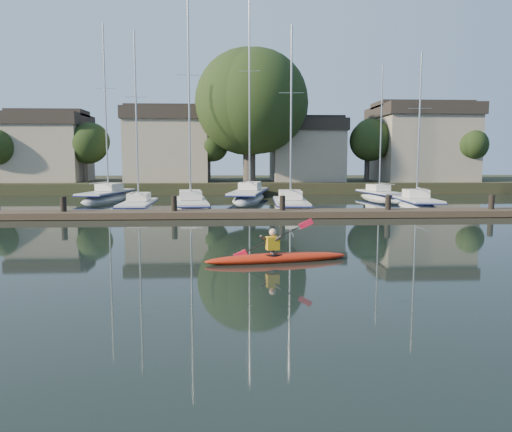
{
  "coord_description": "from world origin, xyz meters",
  "views": [
    {
      "loc": [
        0.05,
        -13.59,
        3.21
      ],
      "look_at": [
        0.99,
        4.03,
        1.2
      ],
      "focal_mm": 35.0,
      "sensor_mm": 36.0,
      "label": 1
    }
  ],
  "objects_px": {
    "sailboat_3": "(291,212)",
    "dock": "(229,214)",
    "sailboat_1": "(138,213)",
    "sailboat_5": "(107,201)",
    "sailboat_7": "(380,200)",
    "kayak": "(277,256)",
    "sailboat_4": "(417,210)",
    "sailboat_6": "(249,201)",
    "sailboat_2": "(191,212)"
  },
  "relations": [
    {
      "from": "sailboat_6",
      "to": "sailboat_1",
      "type": "bearing_deg",
      "value": -119.22
    },
    {
      "from": "sailboat_7",
      "to": "sailboat_5",
      "type": "bearing_deg",
      "value": 171.05
    },
    {
      "from": "sailboat_4",
      "to": "sailboat_6",
      "type": "bearing_deg",
      "value": 147.73
    },
    {
      "from": "sailboat_3",
      "to": "sailboat_5",
      "type": "bearing_deg",
      "value": 148.87
    },
    {
      "from": "dock",
      "to": "sailboat_3",
      "type": "relative_size",
      "value": 2.65
    },
    {
      "from": "dock",
      "to": "sailboat_4",
      "type": "bearing_deg",
      "value": 22.6
    },
    {
      "from": "sailboat_1",
      "to": "sailboat_5",
      "type": "relative_size",
      "value": 0.8
    },
    {
      "from": "kayak",
      "to": "sailboat_5",
      "type": "xyz_separation_m",
      "value": [
        -11.45,
        25.85,
        -0.37
      ]
    },
    {
      "from": "sailboat_7",
      "to": "sailboat_1",
      "type": "bearing_deg",
      "value": -162.09
    },
    {
      "from": "sailboat_6",
      "to": "sailboat_7",
      "type": "distance_m",
      "value": 10.89
    },
    {
      "from": "sailboat_3",
      "to": "kayak",
      "type": "bearing_deg",
      "value": -95.52
    },
    {
      "from": "sailboat_4",
      "to": "sailboat_3",
      "type": "bearing_deg",
      "value": -168.91
    },
    {
      "from": "sailboat_2",
      "to": "sailboat_4",
      "type": "distance_m",
      "value": 15.18
    },
    {
      "from": "kayak",
      "to": "sailboat_4",
      "type": "relative_size",
      "value": 0.41
    },
    {
      "from": "sailboat_4",
      "to": "sailboat_5",
      "type": "xyz_separation_m",
      "value": [
        -22.64,
        8.35,
        -0.0
      ]
    },
    {
      "from": "sailboat_7",
      "to": "sailboat_2",
      "type": "bearing_deg",
      "value": -158.33
    },
    {
      "from": "dock",
      "to": "sailboat_7",
      "type": "height_order",
      "value": "sailboat_7"
    },
    {
      "from": "sailboat_4",
      "to": "sailboat_5",
      "type": "height_order",
      "value": "sailboat_5"
    },
    {
      "from": "kayak",
      "to": "sailboat_2",
      "type": "distance_m",
      "value": 17.36
    },
    {
      "from": "kayak",
      "to": "sailboat_4",
      "type": "xyz_separation_m",
      "value": [
        11.2,
        17.49,
        -0.37
      ]
    },
    {
      "from": "sailboat_2",
      "to": "sailboat_3",
      "type": "xyz_separation_m",
      "value": [
        6.44,
        -0.49,
        -0.01
      ]
    },
    {
      "from": "sailboat_2",
      "to": "sailboat_7",
      "type": "bearing_deg",
      "value": 22.96
    },
    {
      "from": "kayak",
      "to": "sailboat_7",
      "type": "distance_m",
      "value": 27.6
    },
    {
      "from": "kayak",
      "to": "sailboat_1",
      "type": "bearing_deg",
      "value": 102.98
    },
    {
      "from": "dock",
      "to": "sailboat_3",
      "type": "distance_m",
      "value": 5.81
    },
    {
      "from": "kayak",
      "to": "dock",
      "type": "xyz_separation_m",
      "value": [
        -1.52,
        12.2,
        0.02
      ]
    },
    {
      "from": "sailboat_5",
      "to": "sailboat_6",
      "type": "height_order",
      "value": "sailboat_6"
    },
    {
      "from": "kayak",
      "to": "dock",
      "type": "bearing_deg",
      "value": 86.34
    },
    {
      "from": "dock",
      "to": "sailboat_3",
      "type": "xyz_separation_m",
      "value": [
        3.99,
        4.21,
        -0.4
      ]
    },
    {
      "from": "dock",
      "to": "sailboat_4",
      "type": "distance_m",
      "value": 13.78
    },
    {
      "from": "sailboat_3",
      "to": "dock",
      "type": "bearing_deg",
      "value": -130.44
    },
    {
      "from": "sailboat_1",
      "to": "sailboat_4",
      "type": "bearing_deg",
      "value": 1.87
    },
    {
      "from": "sailboat_4",
      "to": "sailboat_7",
      "type": "xyz_separation_m",
      "value": [
        -0.15,
        7.8,
        0.01
      ]
    },
    {
      "from": "sailboat_1",
      "to": "sailboat_3",
      "type": "height_order",
      "value": "sailboat_3"
    },
    {
      "from": "kayak",
      "to": "dock",
      "type": "distance_m",
      "value": 12.3
    },
    {
      "from": "sailboat_7",
      "to": "sailboat_6",
      "type": "bearing_deg",
      "value": 170.87
    },
    {
      "from": "sailboat_7",
      "to": "dock",
      "type": "bearing_deg",
      "value": -141.36
    },
    {
      "from": "sailboat_7",
      "to": "sailboat_4",
      "type": "bearing_deg",
      "value": -96.42
    },
    {
      "from": "sailboat_3",
      "to": "sailboat_7",
      "type": "distance_m",
      "value": 12.35
    },
    {
      "from": "dock",
      "to": "sailboat_7",
      "type": "distance_m",
      "value": 18.15
    },
    {
      "from": "sailboat_6",
      "to": "kayak",
      "type": "bearing_deg",
      "value": -80.06
    },
    {
      "from": "sailboat_4",
      "to": "sailboat_6",
      "type": "height_order",
      "value": "sailboat_6"
    },
    {
      "from": "sailboat_2",
      "to": "sailboat_6",
      "type": "bearing_deg",
      "value": 58.37
    },
    {
      "from": "dock",
      "to": "sailboat_1",
      "type": "xyz_separation_m",
      "value": [
        -5.77,
        4.37,
        -0.37
      ]
    },
    {
      "from": "sailboat_1",
      "to": "dock",
      "type": "bearing_deg",
      "value": -38.15
    },
    {
      "from": "sailboat_5",
      "to": "dock",
      "type": "bearing_deg",
      "value": -44.28
    },
    {
      "from": "sailboat_4",
      "to": "sailboat_7",
      "type": "distance_m",
      "value": 7.8
    },
    {
      "from": "sailboat_1",
      "to": "sailboat_6",
      "type": "distance_m",
      "value": 11.7
    },
    {
      "from": "sailboat_6",
      "to": "sailboat_2",
      "type": "bearing_deg",
      "value": -105.08
    },
    {
      "from": "sailboat_2",
      "to": "sailboat_5",
      "type": "xyz_separation_m",
      "value": [
        -7.48,
        8.95,
        -0.01
      ]
    }
  ]
}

